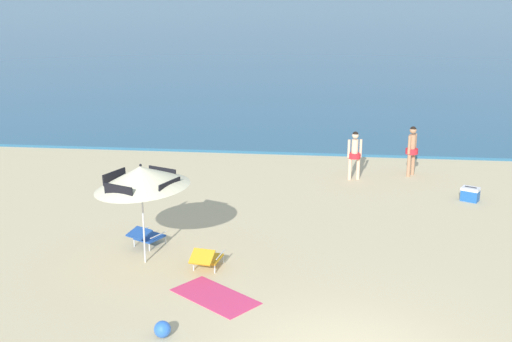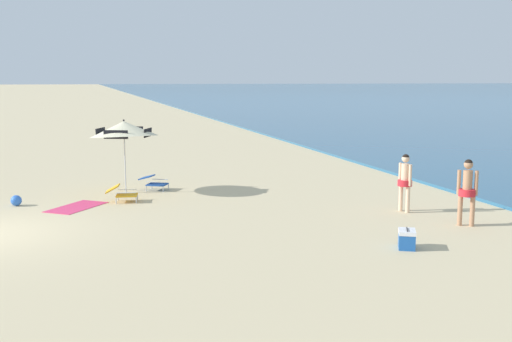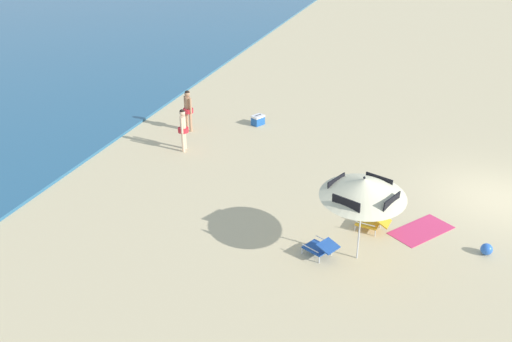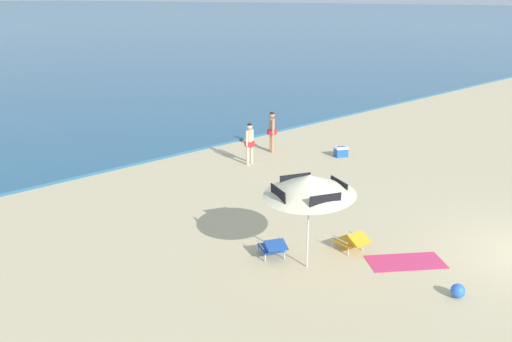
{
  "view_description": "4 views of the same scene",
  "coord_description": "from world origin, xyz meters",
  "px_view_note": "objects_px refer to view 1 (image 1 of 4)",
  "views": [
    {
      "loc": [
        -0.45,
        -9.66,
        6.15
      ],
      "look_at": [
        -2.44,
        7.99,
        0.99
      ],
      "focal_mm": 46.2,
      "sensor_mm": 36.0,
      "label": 1
    },
    {
      "loc": [
        15.06,
        2.46,
        3.57
      ],
      "look_at": [
        -1.47,
        7.13,
        0.99
      ],
      "focal_mm": 43.34,
      "sensor_mm": 36.0,
      "label": 2
    },
    {
      "loc": [
        -16.4,
        2.53,
        8.15
      ],
      "look_at": [
        -2.03,
        7.22,
        0.8
      ],
      "focal_mm": 38.79,
      "sensor_mm": 36.0,
      "label": 3
    },
    {
      "loc": [
        -13.67,
        -4.0,
        6.05
      ],
      "look_at": [
        -2.26,
        7.7,
        0.98
      ],
      "focal_mm": 39.55,
      "sensor_mm": 36.0,
      "label": 4
    }
  ],
  "objects_px": {
    "lounge_chair_beside_umbrella": "(146,236)",
    "person_standing_beside": "(412,147)",
    "beach_umbrella_striped_main": "(141,177)",
    "beach_towel": "(215,297)",
    "lounge_chair_under_umbrella": "(206,258)",
    "person_standing_near_shore": "(355,152)",
    "beach_ball": "(162,329)",
    "cooler_box": "(470,194)"
  },
  "relations": [
    {
      "from": "lounge_chair_under_umbrella",
      "to": "beach_ball",
      "type": "bearing_deg",
      "value": -94.89
    },
    {
      "from": "lounge_chair_under_umbrella",
      "to": "cooler_box",
      "type": "xyz_separation_m",
      "value": [
        6.72,
        5.5,
        -0.07
      ]
    },
    {
      "from": "lounge_chair_under_umbrella",
      "to": "person_standing_near_shore",
      "type": "xyz_separation_m",
      "value": [
        3.44,
        7.26,
        0.64
      ]
    },
    {
      "from": "cooler_box",
      "to": "beach_ball",
      "type": "height_order",
      "value": "cooler_box"
    },
    {
      "from": "person_standing_near_shore",
      "to": "person_standing_beside",
      "type": "height_order",
      "value": "person_standing_beside"
    },
    {
      "from": "person_standing_near_shore",
      "to": "cooler_box",
      "type": "xyz_separation_m",
      "value": [
        3.29,
        -1.77,
        -0.71
      ]
    },
    {
      "from": "beach_umbrella_striped_main",
      "to": "person_standing_near_shore",
      "type": "height_order",
      "value": "beach_umbrella_striped_main"
    },
    {
      "from": "person_standing_near_shore",
      "to": "beach_umbrella_striped_main",
      "type": "bearing_deg",
      "value": -124.69
    },
    {
      "from": "person_standing_near_shore",
      "to": "person_standing_beside",
      "type": "bearing_deg",
      "value": 19.25
    },
    {
      "from": "person_standing_near_shore",
      "to": "beach_ball",
      "type": "xyz_separation_m",
      "value": [
        -3.69,
        -10.18,
        -0.76
      ]
    },
    {
      "from": "lounge_chair_beside_umbrella",
      "to": "beach_towel",
      "type": "distance_m",
      "value": 3.18
    },
    {
      "from": "person_standing_near_shore",
      "to": "beach_ball",
      "type": "height_order",
      "value": "person_standing_near_shore"
    },
    {
      "from": "beach_ball",
      "to": "cooler_box",
      "type": "bearing_deg",
      "value": 50.36
    },
    {
      "from": "person_standing_near_shore",
      "to": "person_standing_beside",
      "type": "relative_size",
      "value": 0.96
    },
    {
      "from": "person_standing_beside",
      "to": "beach_towel",
      "type": "bearing_deg",
      "value": -117.94
    },
    {
      "from": "person_standing_near_shore",
      "to": "beach_towel",
      "type": "distance_m",
      "value": 9.11
    },
    {
      "from": "lounge_chair_beside_umbrella",
      "to": "beach_towel",
      "type": "bearing_deg",
      "value": -48.91
    },
    {
      "from": "person_standing_near_shore",
      "to": "beach_towel",
      "type": "xyz_separation_m",
      "value": [
        -3.02,
        -8.54,
        -0.9
      ]
    },
    {
      "from": "person_standing_beside",
      "to": "cooler_box",
      "type": "xyz_separation_m",
      "value": [
        1.43,
        -2.41,
        -0.75
      ]
    },
    {
      "from": "cooler_box",
      "to": "lounge_chair_under_umbrella",
      "type": "bearing_deg",
      "value": -140.73
    },
    {
      "from": "person_standing_beside",
      "to": "cooler_box",
      "type": "height_order",
      "value": "person_standing_beside"
    },
    {
      "from": "cooler_box",
      "to": "beach_ball",
      "type": "relative_size",
      "value": 1.96
    },
    {
      "from": "person_standing_near_shore",
      "to": "beach_ball",
      "type": "distance_m",
      "value": 10.86
    },
    {
      "from": "beach_umbrella_striped_main",
      "to": "cooler_box",
      "type": "distance_m",
      "value": 9.9
    },
    {
      "from": "beach_umbrella_striped_main",
      "to": "cooler_box",
      "type": "relative_size",
      "value": 4.18
    },
    {
      "from": "beach_umbrella_striped_main",
      "to": "beach_towel",
      "type": "distance_m",
      "value": 3.12
    },
    {
      "from": "lounge_chair_under_umbrella",
      "to": "person_standing_near_shore",
      "type": "distance_m",
      "value": 8.06
    },
    {
      "from": "beach_towel",
      "to": "person_standing_beside",
      "type": "bearing_deg",
      "value": 62.06
    },
    {
      "from": "lounge_chair_beside_umbrella",
      "to": "beach_ball",
      "type": "xyz_separation_m",
      "value": [
        1.42,
        -4.03,
        -0.13
      ]
    },
    {
      "from": "person_standing_beside",
      "to": "beach_ball",
      "type": "height_order",
      "value": "person_standing_beside"
    },
    {
      "from": "lounge_chair_beside_umbrella",
      "to": "person_standing_beside",
      "type": "xyz_separation_m",
      "value": [
        6.96,
        6.8,
        0.67
      ]
    },
    {
      "from": "lounge_chair_beside_umbrella",
      "to": "cooler_box",
      "type": "relative_size",
      "value": 1.67
    },
    {
      "from": "lounge_chair_under_umbrella",
      "to": "beach_umbrella_striped_main",
      "type": "bearing_deg",
      "value": 171.77
    },
    {
      "from": "cooler_box",
      "to": "person_standing_near_shore",
      "type": "bearing_deg",
      "value": 151.75
    },
    {
      "from": "lounge_chair_under_umbrella",
      "to": "person_standing_beside",
      "type": "relative_size",
      "value": 0.59
    },
    {
      "from": "beach_umbrella_striped_main",
      "to": "lounge_chair_under_umbrella",
      "type": "xyz_separation_m",
      "value": [
        1.45,
        -0.21,
        -1.75
      ]
    },
    {
      "from": "person_standing_near_shore",
      "to": "cooler_box",
      "type": "height_order",
      "value": "person_standing_near_shore"
    },
    {
      "from": "beach_umbrella_striped_main",
      "to": "cooler_box",
      "type": "bearing_deg",
      "value": 32.91
    },
    {
      "from": "beach_umbrella_striped_main",
      "to": "person_standing_beside",
      "type": "xyz_separation_m",
      "value": [
        6.74,
        7.7,
        -1.07
      ]
    },
    {
      "from": "lounge_chair_beside_umbrella",
      "to": "beach_ball",
      "type": "height_order",
      "value": "lounge_chair_beside_umbrella"
    },
    {
      "from": "beach_umbrella_striped_main",
      "to": "person_standing_near_shore",
      "type": "relative_size",
      "value": 1.59
    },
    {
      "from": "lounge_chair_under_umbrella",
      "to": "person_standing_beside",
      "type": "xyz_separation_m",
      "value": [
        5.29,
        7.91,
        0.68
      ]
    }
  ]
}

